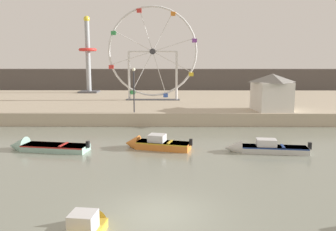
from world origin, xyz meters
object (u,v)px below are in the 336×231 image
object	(u,v)px
ferris_wheel_white_frame	(153,53)
drop_tower_steel_tower	(88,59)
motorboat_pale_grey	(261,148)
motorboat_seafoam	(40,147)
motorboat_mustard_yellow	(86,229)
carnival_booth_white_ticket	(272,92)
promenade_lamp_near	(134,84)
motorboat_orange_hull	(153,144)

from	to	relation	value
ferris_wheel_white_frame	drop_tower_steel_tower	world-z (taller)	ferris_wheel_white_frame
motorboat_pale_grey	drop_tower_steel_tower	xyz separation A→B (m)	(-18.33, 29.62, 5.97)
motorboat_seafoam	motorboat_mustard_yellow	world-z (taller)	motorboat_mustard_yellow
motorboat_pale_grey	drop_tower_steel_tower	distance (m)	35.34
motorboat_pale_grey	carnival_booth_white_ticket	world-z (taller)	carnival_booth_white_ticket
motorboat_mustard_yellow	carnival_booth_white_ticket	world-z (taller)	carnival_booth_white_ticket
ferris_wheel_white_frame	carnival_booth_white_ticket	world-z (taller)	ferris_wheel_white_frame
drop_tower_steel_tower	promenade_lamp_near	bearing A→B (deg)	-65.95
ferris_wheel_white_frame	carnival_booth_white_ticket	xyz separation A→B (m)	(11.94, -8.89, -3.80)
motorboat_pale_grey	motorboat_orange_hull	xyz separation A→B (m)	(-7.22, 0.92, 0.04)
motorboat_pale_grey	motorboat_orange_hull	world-z (taller)	motorboat_orange_hull
motorboat_seafoam	motorboat_pale_grey	bearing A→B (deg)	-172.45
motorboat_mustard_yellow	ferris_wheel_white_frame	world-z (taller)	ferris_wheel_white_frame
motorboat_pale_grey	motorboat_seafoam	distance (m)	14.90
motorboat_pale_grey	drop_tower_steel_tower	world-z (taller)	drop_tower_steel_tower
ferris_wheel_white_frame	motorboat_orange_hull	bearing A→B (deg)	-87.04
motorboat_seafoam	drop_tower_steel_tower	xyz separation A→B (m)	(-3.43, 29.22, 6.02)
motorboat_mustard_yellow	promenade_lamp_near	xyz separation A→B (m)	(-0.51, 20.97, 3.63)
carnival_booth_white_ticket	promenade_lamp_near	distance (m)	13.26
motorboat_pale_grey	promenade_lamp_near	xyz separation A→B (m)	(-9.44, 9.70, 3.62)
motorboat_orange_hull	promenade_lamp_near	xyz separation A→B (m)	(-2.22, 8.78, 3.57)
motorboat_seafoam	promenade_lamp_near	xyz separation A→B (m)	(5.46, 9.30, 3.68)
drop_tower_steel_tower	motorboat_seafoam	bearing A→B (deg)	-83.30
motorboat_seafoam	ferris_wheel_white_frame	size ratio (longest dim) A/B	0.52
motorboat_pale_grey	promenade_lamp_near	size ratio (longest dim) A/B	1.37
motorboat_mustard_yellow	ferris_wheel_white_frame	size ratio (longest dim) A/B	0.34
motorboat_orange_hull	drop_tower_steel_tower	size ratio (longest dim) A/B	0.43
motorboat_orange_hull	drop_tower_steel_tower	bearing A→B (deg)	-53.63
motorboat_mustard_yellow	drop_tower_steel_tower	bearing A→B (deg)	19.71
motorboat_orange_hull	carnival_booth_white_ticket	world-z (taller)	carnival_booth_white_ticket
motorboat_pale_grey	carnival_booth_white_ticket	distance (m)	11.93
ferris_wheel_white_frame	carnival_booth_white_ticket	size ratio (longest dim) A/B	2.72
motorboat_seafoam	motorboat_mustard_yellow	xyz separation A→B (m)	(5.97, -11.68, 0.05)
motorboat_orange_hull	promenade_lamp_near	bearing A→B (deg)	-60.63
promenade_lamp_near	drop_tower_steel_tower	bearing A→B (deg)	114.05
drop_tower_steel_tower	motorboat_mustard_yellow	bearing A→B (deg)	-77.05
carnival_booth_white_ticket	promenade_lamp_near	size ratio (longest dim) A/B	1.00
motorboat_orange_hull	promenade_lamp_near	world-z (taller)	promenade_lamp_near
motorboat_orange_hull	ferris_wheel_white_frame	bearing A→B (deg)	-71.83
motorboat_pale_grey	ferris_wheel_white_frame	size ratio (longest dim) A/B	0.50
motorboat_seafoam	drop_tower_steel_tower	size ratio (longest dim) A/B	0.52
motorboat_pale_grey	carnival_booth_white_ticket	size ratio (longest dim) A/B	1.37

